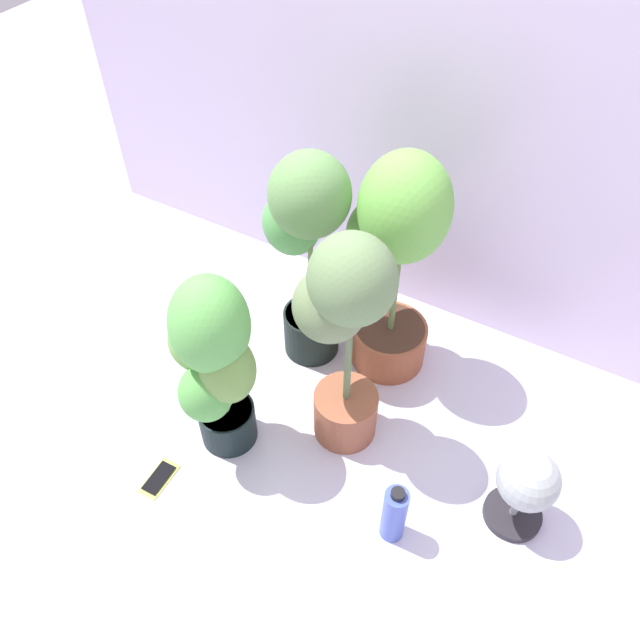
# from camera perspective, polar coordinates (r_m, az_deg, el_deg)

# --- Properties ---
(ground_plane) EXTENTS (8.00, 8.00, 0.00)m
(ground_plane) POSITION_cam_1_polar(r_m,az_deg,el_deg) (2.15, 0.75, -12.69)
(ground_plane) COLOR silver
(ground_plane) RESTS_ON ground
(mylar_back_wall) EXTENTS (3.20, 0.01, 2.00)m
(mylar_back_wall) POSITION_cam_1_polar(r_m,az_deg,el_deg) (2.08, 13.44, 21.33)
(mylar_back_wall) COLOR silver
(mylar_back_wall) RESTS_ON ground
(potted_plant_back_left) EXTENTS (0.37, 0.36, 0.86)m
(potted_plant_back_left) POSITION_cam_1_polar(r_m,az_deg,el_deg) (2.09, -1.28, 7.33)
(potted_plant_back_left) COLOR black
(potted_plant_back_left) RESTS_ON ground
(potted_plant_back_center) EXTENTS (0.44, 0.40, 0.89)m
(potted_plant_back_center) POSITION_cam_1_polar(r_m,az_deg,el_deg) (2.06, 6.82, 6.34)
(potted_plant_back_center) COLOR #9A5132
(potted_plant_back_center) RESTS_ON ground
(potted_plant_center) EXTENTS (0.39, 0.33, 0.84)m
(potted_plant_center) POSITION_cam_1_polar(r_m,az_deg,el_deg) (1.83, 2.15, -0.44)
(potted_plant_center) COLOR #955237
(potted_plant_center) RESTS_ON ground
(potted_plant_front_left) EXTENTS (0.36, 0.36, 0.72)m
(potted_plant_front_left) POSITION_cam_1_polar(r_m,az_deg,el_deg) (1.88, -9.69, -3.31)
(potted_plant_front_left) COLOR black
(potted_plant_front_left) RESTS_ON ground
(cell_phone) EXTENTS (0.08, 0.15, 0.01)m
(cell_phone) POSITION_cam_1_polar(r_m,az_deg,el_deg) (2.18, -14.42, -13.76)
(cell_phone) COLOR #C5C851
(cell_phone) RESTS_ON ground
(floor_fan) EXTENTS (0.23, 0.23, 0.32)m
(floor_fan) POSITION_cam_1_polar(r_m,az_deg,el_deg) (1.98, 18.24, -14.00)
(floor_fan) COLOR #252327
(floor_fan) RESTS_ON ground
(nutrient_bottle) EXTENTS (0.07, 0.07, 0.25)m
(nutrient_bottle) POSITION_cam_1_polar(r_m,az_deg,el_deg) (1.95, 6.75, -17.08)
(nutrient_bottle) COLOR #445ABF
(nutrient_bottle) RESTS_ON ground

